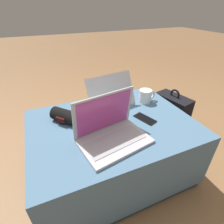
{
  "coord_description": "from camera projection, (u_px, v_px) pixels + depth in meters",
  "views": [
    {
      "loc": [
        -0.36,
        -0.82,
        1.08
      ],
      "look_at": [
        -0.0,
        0.0,
        0.52
      ],
      "focal_mm": 28.0,
      "sensor_mm": 36.0,
      "label": 1
    }
  ],
  "objects": [
    {
      "name": "ground_plane",
      "position": [
        112.0,
        169.0,
        1.34
      ],
      "size": [
        14.0,
        14.0,
        0.0
      ],
      "primitive_type": "plane",
      "color": "olive"
    },
    {
      "name": "ottoman",
      "position": [
        112.0,
        148.0,
        1.22
      ],
      "size": [
        1.02,
        0.75,
        0.44
      ],
      "color": "#2A3D4E",
      "rests_on": "ground_plane"
    },
    {
      "name": "laptop_near",
      "position": [
        111.0,
        131.0,
        0.95
      ],
      "size": [
        0.4,
        0.31,
        0.26
      ],
      "rotation": [
        0.0,
        0.0,
        0.18
      ],
      "color": "#B7B7BC",
      "rests_on": "ottoman"
    },
    {
      "name": "laptop_far",
      "position": [
        108.0,
        99.0,
        1.26
      ],
      "size": [
        0.38,
        0.3,
        0.24
      ],
      "rotation": [
        0.0,
        0.0,
        3.3
      ],
      "color": "silver",
      "rests_on": "ottoman"
    },
    {
      "name": "cell_phone",
      "position": [
        145.0,
        119.0,
        1.14
      ],
      "size": [
        0.11,
        0.16,
        0.01
      ],
      "rotation": [
        0.0,
        0.0,
        0.33
      ],
      "color": "black",
      "rests_on": "ottoman"
    },
    {
      "name": "backpack",
      "position": [
        171.0,
        117.0,
        1.58
      ],
      "size": [
        0.24,
        0.32,
        0.48
      ],
      "rotation": [
        0.0,
        0.0,
        1.79
      ],
      "color": "black",
      "rests_on": "ground_plane"
    },
    {
      "name": "wrist_brace",
      "position": [
        65.0,
        116.0,
        1.09
      ],
      "size": [
        0.18,
        0.19,
        0.08
      ],
      "rotation": [
        0.0,
        0.0,
        5.4
      ],
      "color": "black",
      "rests_on": "ottoman"
    },
    {
      "name": "coffee_mug",
      "position": [
        146.0,
        96.0,
        1.31
      ],
      "size": [
        0.13,
        0.09,
        0.1
      ],
      "color": "white",
      "rests_on": "ottoman"
    }
  ]
}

